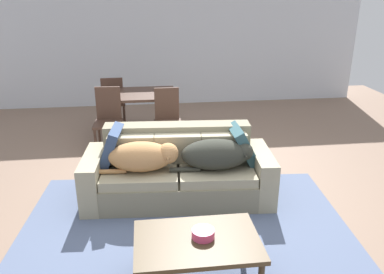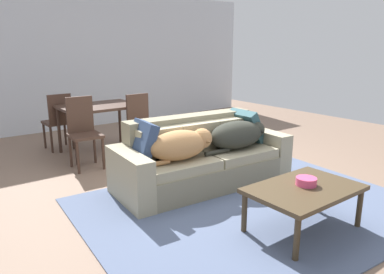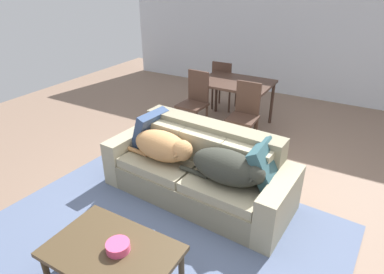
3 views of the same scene
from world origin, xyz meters
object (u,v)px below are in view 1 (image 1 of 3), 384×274
(coffee_table, at_px, (197,244))
(dining_chair_near_left, at_px, (108,117))
(throw_pillow_by_right_arm, at_px, (243,144))
(couch, at_px, (178,171))
(dog_on_right_cushion, at_px, (217,154))
(dining_chair_near_right, at_px, (168,118))
(dining_table, at_px, (140,98))
(throw_pillow_by_left_arm, at_px, (111,147))
(dog_on_left_cushion, at_px, (144,156))
(dining_chair_far_left, at_px, (113,100))
(bowl_on_coffee_table, at_px, (203,234))

(coffee_table, relative_size, dining_chair_near_left, 1.04)
(throw_pillow_by_right_arm, bearing_deg, couch, 179.87)
(dog_on_right_cushion, xyz_separation_m, coffee_table, (-0.40, -1.28, -0.22))
(couch, relative_size, dining_chair_near_right, 2.30)
(dining_table, bearing_deg, dog_on_right_cushion, -68.63)
(throw_pillow_by_left_arm, xyz_separation_m, throw_pillow_by_right_arm, (1.50, -0.10, -0.00))
(dog_on_left_cushion, relative_size, dining_table, 0.79)
(throw_pillow_by_right_arm, xyz_separation_m, dining_chair_far_left, (-1.64, 2.53, -0.11))
(coffee_table, distance_m, dining_table, 3.49)
(dog_on_left_cushion, distance_m, dining_chair_near_right, 1.57)
(couch, bearing_deg, dog_on_right_cushion, -19.66)
(dining_table, bearing_deg, coffee_table, -82.55)
(couch, height_order, dining_chair_near_left, dining_chair_near_left)
(couch, xyz_separation_m, dining_table, (-0.43, 1.99, 0.36))
(throw_pillow_by_left_arm, distance_m, throw_pillow_by_right_arm, 1.51)
(dog_on_left_cushion, relative_size, dining_chair_far_left, 0.98)
(throw_pillow_by_right_arm, relative_size, coffee_table, 0.44)
(throw_pillow_by_right_arm, xyz_separation_m, coffee_table, (-0.73, -1.46, -0.24))
(dining_table, relative_size, dining_chair_near_left, 1.17)
(dog_on_right_cushion, bearing_deg, throw_pillow_by_right_arm, 32.13)
(couch, bearing_deg, coffee_table, -85.34)
(dog_on_left_cushion, xyz_separation_m, dining_chair_near_right, (0.36, 1.53, -0.07))
(throw_pillow_by_right_arm, relative_size, dining_chair_near_left, 0.46)
(couch, relative_size, dining_chair_near_left, 2.24)
(dog_on_left_cushion, height_order, coffee_table, dog_on_left_cushion)
(dining_table, bearing_deg, dining_chair_near_right, -55.83)
(couch, relative_size, dining_chair_far_left, 2.39)
(bowl_on_coffee_table, relative_size, dining_chair_near_left, 0.19)
(throw_pillow_by_left_arm, relative_size, dining_chair_near_right, 0.48)
(throw_pillow_by_left_arm, bearing_deg, dog_on_left_cushion, -32.75)
(couch, distance_m, dining_chair_far_left, 2.68)
(throw_pillow_by_right_arm, xyz_separation_m, dining_chair_near_right, (-0.78, 1.39, -0.10))
(coffee_table, bearing_deg, dining_chair_near_left, 107.29)
(bowl_on_coffee_table, xyz_separation_m, dining_chair_near_right, (-0.10, 2.83, 0.07))
(dining_chair_near_left, bearing_deg, dining_table, 52.16)
(coffee_table, xyz_separation_m, bowl_on_coffee_table, (0.05, 0.02, 0.08))
(dog_on_left_cushion, xyz_separation_m, dining_table, (-0.05, 2.12, 0.09))
(couch, bearing_deg, throw_pillow_by_left_arm, 176.29)
(coffee_table, height_order, bowl_on_coffee_table, bowl_on_coffee_table)
(dining_chair_near_left, bearing_deg, dining_chair_far_left, 93.21)
(dog_on_right_cushion, bearing_deg, dog_on_left_cushion, -179.43)
(couch, bearing_deg, dog_on_left_cushion, -156.48)
(dining_chair_near_left, relative_size, dining_chair_near_right, 1.03)
(bowl_on_coffee_table, xyz_separation_m, dining_chair_far_left, (-0.96, 3.96, 0.05))
(dining_chair_near_right, bearing_deg, dog_on_right_cushion, -75.42)
(throw_pillow_by_left_arm, distance_m, dining_chair_near_right, 1.48)
(dog_on_right_cushion, bearing_deg, dining_chair_near_left, 132.35)
(dining_chair_near_right, bearing_deg, dining_chair_near_left, 174.30)
(dining_chair_far_left, bearing_deg, dog_on_left_cushion, 98.69)
(coffee_table, height_order, dining_table, dining_table)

